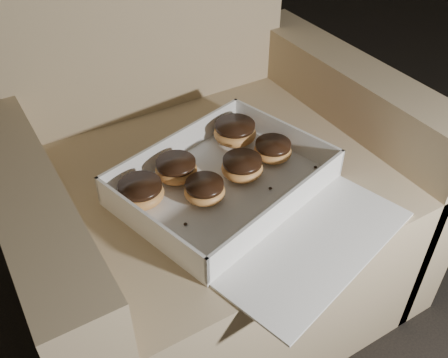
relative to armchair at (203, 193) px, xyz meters
name	(u,v)px	position (x,y,z in m)	size (l,w,h in m)	color
floor	(397,313)	(0.34, -0.36, -0.28)	(4.50, 4.50, 0.00)	black
armchair	(203,193)	(0.00, 0.00, 0.00)	(0.86, 0.73, 0.90)	tan
bakery_box	(241,193)	(-0.01, -0.17, 0.13)	(0.49, 0.54, 0.07)	white
donut_a	(205,190)	(-0.07, -0.14, 0.15)	(0.08, 0.08, 0.04)	#DFA44E
donut_b	(242,167)	(0.03, -0.12, 0.15)	(0.08, 0.08, 0.04)	#DFA44E
donut_c	(176,169)	(-0.09, -0.06, 0.15)	(0.08, 0.08, 0.04)	#DFA44E
donut_d	(235,132)	(0.08, -0.01, 0.15)	(0.09, 0.09, 0.05)	#DFA44E
donut_e	(141,192)	(-0.18, -0.09, 0.15)	(0.09, 0.09, 0.04)	#DFA44E
donut_f	(273,150)	(0.11, -0.11, 0.15)	(0.08, 0.08, 0.04)	#DFA44E
crumb_a	(185,224)	(-0.14, -0.19, 0.13)	(0.01, 0.01, 0.00)	black
crumb_b	(315,167)	(0.17, -0.18, 0.13)	(0.01, 0.01, 0.00)	black
crumb_c	(270,188)	(0.05, -0.19, 0.13)	(0.01, 0.01, 0.00)	black
crumb_d	(263,221)	(-0.01, -0.25, 0.13)	(0.01, 0.01, 0.00)	black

